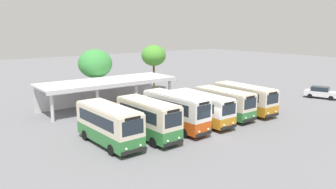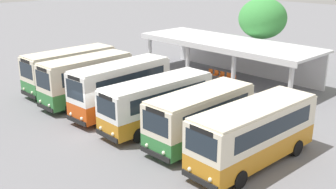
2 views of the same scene
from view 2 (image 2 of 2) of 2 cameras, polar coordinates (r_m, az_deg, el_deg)
The scene contains 14 objects.
ground_plane at distance 25.31m, azimuth -10.38°, elevation -5.02°, with size 180.00×180.00×0.00m, color slate.
city_bus_nearest_orange at distance 33.01m, azimuth -13.84°, elevation 3.60°, with size 2.61×7.65×3.32m.
city_bus_second_in_row at distance 29.73m, azimuth -11.62°, elevation 2.30°, with size 2.48×7.13×3.45m.
city_bus_middle_cream at distance 27.21m, azimuth -6.74°, elevation 1.16°, with size 2.55×7.66×3.53m.
city_bus_fourth_amber at distance 24.80m, azimuth -1.53°, elevation -0.95°, with size 2.39×7.85×3.09m.
city_bus_fifth_blue at distance 22.56m, azimuth 4.67°, elevation -2.97°, with size 2.51×7.19×3.11m.
city_bus_far_end_green at distance 20.70m, azimuth 12.22°, elevation -5.23°, with size 2.62×8.08×3.18m.
terminal_canopy at distance 36.58m, azimuth 9.07°, elevation 6.61°, with size 16.83×5.76×3.40m.
waiting_chair_end_by_column at distance 36.17m, azimuth 6.04°, elevation 3.14°, with size 0.46×0.46×0.86m.
waiting_chair_second_from_end at distance 35.78m, azimuth 6.88°, elevation 2.94°, with size 0.46×0.46×0.86m.
waiting_chair_middle_seat at distance 35.38m, azimuth 7.70°, elevation 2.74°, with size 0.46×0.46×0.86m.
waiting_chair_fourth_seat at distance 35.04m, azimuth 8.61°, elevation 2.54°, with size 0.46×0.46×0.86m.
waiting_chair_fifth_seat at distance 34.55m, azimuth 9.32°, elevation 2.28°, with size 0.46×0.46×0.86m.
roadside_tree_behind_canopy at distance 39.08m, azimuth 13.42°, elevation 10.56°, with size 4.51×4.51×6.92m.
Camera 2 is at (19.65, -12.55, 9.84)m, focal length 42.47 mm.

